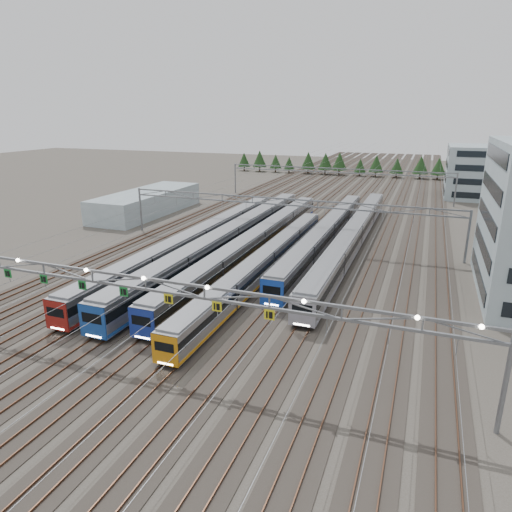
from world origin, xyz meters
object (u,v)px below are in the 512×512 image
(train_e, at_px, (326,234))
(west_shed, at_px, (147,202))
(train_b, at_px, (230,238))
(depot_bldg_north, at_px, (492,172))
(train_f, at_px, (353,236))
(gantry_far, at_px, (337,174))
(gantry_mid, at_px, (284,207))
(train_a, at_px, (198,240))
(gantry_near, at_px, (144,287))
(train_d, at_px, (265,263))
(train_c, at_px, (256,242))

(train_e, xyz_separation_m, west_shed, (-42.34, 11.54, 0.34))
(train_b, distance_m, depot_bldg_north, 80.78)
(train_f, relative_size, gantry_far, 1.14)
(gantry_mid, height_order, west_shed, gantry_mid)
(train_b, distance_m, west_shed, 35.32)
(gantry_far, bearing_deg, gantry_mid, -90.00)
(train_b, bearing_deg, train_a, -154.10)
(train_a, relative_size, gantry_near, 1.07)
(train_e, distance_m, west_shed, 43.89)
(gantry_far, bearing_deg, train_b, -97.40)
(train_e, bearing_deg, train_a, -148.48)
(gantry_far, bearing_deg, train_f, -75.33)
(train_f, relative_size, gantry_near, 1.14)
(west_shed, bearing_deg, train_d, -37.57)
(gantry_mid, bearing_deg, train_f, 10.13)
(train_a, bearing_deg, train_e, 31.52)
(train_a, height_order, train_e, train_a)
(train_b, bearing_deg, train_c, -0.61)
(train_d, bearing_deg, gantry_far, 92.12)
(depot_bldg_north, bearing_deg, gantry_mid, -121.24)
(train_e, xyz_separation_m, depot_bldg_north, (30.17, 58.96, 4.53))
(train_a, relative_size, train_b, 0.93)
(train_d, height_order, train_f, train_f)
(gantry_far, xyz_separation_m, depot_bldg_north, (36.92, 15.87, 0.22))
(train_c, bearing_deg, train_b, 179.39)
(train_e, height_order, gantry_mid, gantry_mid)
(gantry_mid, height_order, gantry_far, same)
(gantry_far, distance_m, depot_bldg_north, 40.19)
(train_d, height_order, gantry_far, gantry_far)
(train_c, relative_size, gantry_far, 1.10)
(train_d, bearing_deg, train_e, 75.63)
(train_b, xyz_separation_m, gantry_mid, (6.75, 6.94, 4.15))
(gantry_near, bearing_deg, west_shed, 123.56)
(train_b, xyz_separation_m, west_shed, (-28.84, 20.39, 0.18))
(train_a, relative_size, depot_bldg_north, 2.75)
(train_c, distance_m, gantry_far, 52.21)
(train_a, distance_m, train_d, 14.99)
(train_c, height_order, gantry_mid, gantry_mid)
(train_e, height_order, depot_bldg_north, depot_bldg_north)
(train_c, xyz_separation_m, west_shed, (-33.34, 20.44, 0.32))
(train_c, relative_size, depot_bldg_north, 2.82)
(train_d, xyz_separation_m, gantry_mid, (-2.25, 15.65, 4.46))
(depot_bldg_north, bearing_deg, train_d, -114.37)
(gantry_near, bearing_deg, gantry_far, 89.97)
(train_b, xyz_separation_m, gantry_far, (6.75, 51.94, 4.15))
(west_shed, bearing_deg, train_c, -31.51)
(train_e, xyz_separation_m, gantry_near, (-6.80, -42.03, 5.01))
(train_d, distance_m, depot_bldg_north, 84.14)
(gantry_mid, bearing_deg, gantry_far, 90.00)
(train_f, bearing_deg, gantry_mid, -169.87)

